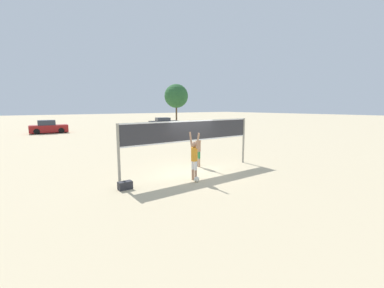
% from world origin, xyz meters
% --- Properties ---
extents(ground_plane, '(200.00, 200.00, 0.00)m').
position_xyz_m(ground_plane, '(0.00, 0.00, 0.00)').
color(ground_plane, beige).
extents(volleyball_net, '(7.33, 0.11, 2.50)m').
position_xyz_m(volleyball_net, '(0.00, 0.00, 1.80)').
color(volleyball_net, gray).
rests_on(volleyball_net, ground_plane).
extents(player_spiker, '(0.28, 0.70, 2.07)m').
position_xyz_m(player_spiker, '(-0.75, -1.16, 1.09)').
color(player_spiker, tan).
rests_on(player_spiker, ground_plane).
extents(player_blocker, '(0.28, 0.68, 1.97)m').
position_xyz_m(player_blocker, '(0.96, 0.76, 1.03)').
color(player_blocker, tan).
rests_on(player_blocker, ground_plane).
extents(volleyball, '(0.23, 0.23, 0.23)m').
position_xyz_m(volleyball, '(-0.83, -1.43, 0.12)').
color(volleyball, silver).
rests_on(volleyball, ground_plane).
extents(gear_bag, '(0.53, 0.28, 0.31)m').
position_xyz_m(gear_bag, '(-3.61, -0.54, 0.16)').
color(gear_bag, '#2D2D33').
rests_on(gear_bag, ground_plane).
extents(parked_car_near, '(4.21, 2.18, 1.54)m').
position_xyz_m(parked_car_near, '(-2.63, 24.81, 0.68)').
color(parked_car_near, maroon).
rests_on(parked_car_near, ground_plane).
extents(parked_car_mid, '(4.98, 2.90, 1.37)m').
position_xyz_m(parked_car_mid, '(13.96, 26.07, 0.62)').
color(parked_car_mid, '#232328').
rests_on(parked_car_mid, ground_plane).
extents(tree_left_cluster, '(4.39, 4.39, 7.26)m').
position_xyz_m(tree_left_cluster, '(19.50, 30.76, 5.05)').
color(tree_left_cluster, '#4C3823').
rests_on(tree_left_cluster, ground_plane).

